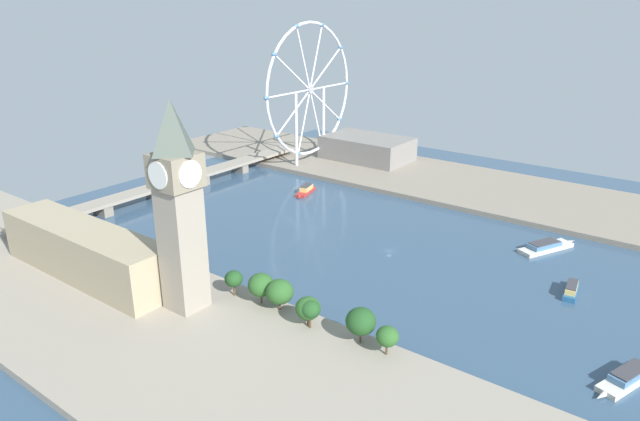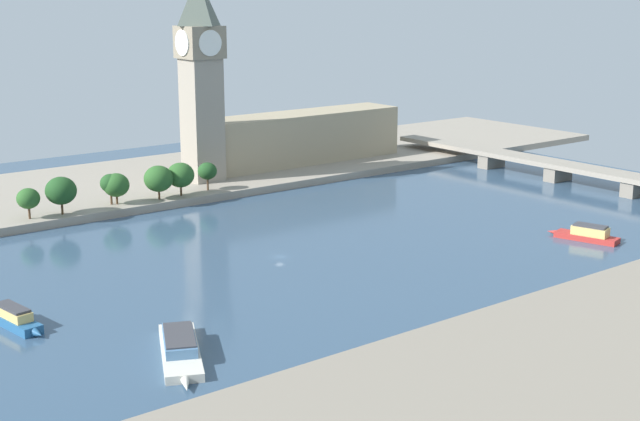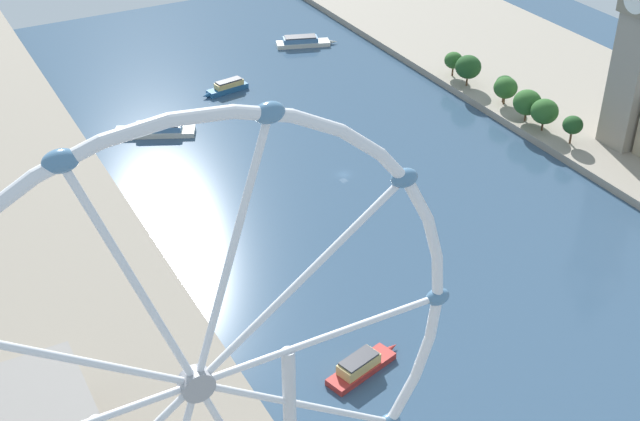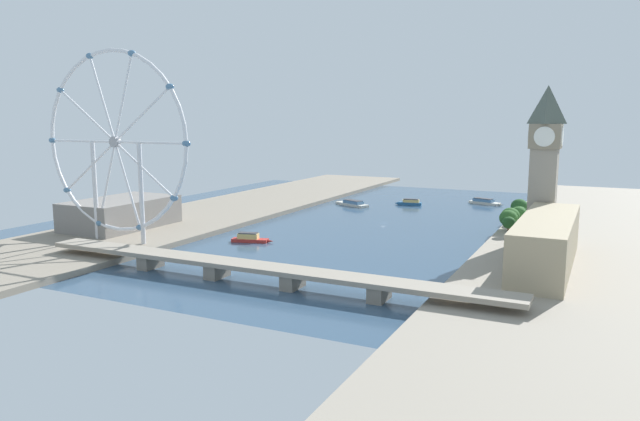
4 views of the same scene
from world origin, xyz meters
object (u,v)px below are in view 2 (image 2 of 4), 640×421
tour_boat_2 (15,319)px  tour_boat_0 (180,348)px  tour_boat_3 (587,234)px  parliament_block (302,137)px  river_bridge (596,173)px  clock_tower (201,76)px

tour_boat_2 → tour_boat_0: bearing=21.4°
tour_boat_0 → tour_boat_3: (-2.22, 152.50, 0.27)m
parliament_block → river_bridge: parliament_block is taller
tour_boat_0 → tour_boat_3: size_ratio=1.45×
clock_tower → river_bridge: clock_tower is taller
river_bridge → tour_boat_2: 245.17m
clock_tower → tour_boat_3: 164.38m
parliament_block → tour_boat_3: (155.81, 0.10, -12.14)m
river_bridge → tour_boat_3: (46.71, -69.52, -4.03)m
tour_boat_0 → tour_boat_3: 152.51m
clock_tower → parliament_block: bearing=98.0°
tour_boat_0 → tour_boat_2: bearing=-124.7°
tour_boat_2 → parliament_block: bearing=115.5°
clock_tower → river_bridge: 166.82m
clock_tower → tour_boat_0: size_ratio=2.38×
tour_boat_2 → tour_boat_3: bearing=69.4°
river_bridge → tour_boat_0: size_ratio=6.40×
clock_tower → tour_boat_2: bearing=-47.1°
tour_boat_0 → tour_boat_3: bearing=116.4°
parliament_block → clock_tower: bearing=-82.0°
tour_boat_3 → tour_boat_2: bearing=62.3°
tour_boat_2 → clock_tower: bearing=124.4°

